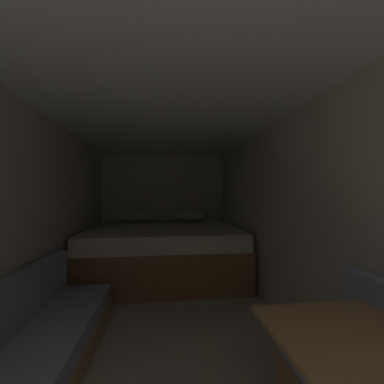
{
  "coord_description": "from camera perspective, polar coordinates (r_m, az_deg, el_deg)",
  "views": [
    {
      "loc": [
        -0.04,
        -0.36,
        1.34
      ],
      "look_at": [
        0.32,
        2.62,
        1.36
      ],
      "focal_mm": 23.26,
      "sensor_mm": 36.0,
      "label": 1
    }
  ],
  "objects": [
    {
      "name": "ground_plane",
      "position": [
        2.81,
        -6.03,
        -28.88
      ],
      "size": [
        7.38,
        7.38,
        0.0
      ],
      "primitive_type": "plane",
      "color": "#B2A893"
    },
    {
      "name": "wall_back",
      "position": [
        5.2,
        -6.54,
        -3.44
      ],
      "size": [
        2.57,
        0.05,
        2.14
      ],
      "primitive_type": "cube",
      "color": "beige",
      "rests_on": "ground"
    },
    {
      "name": "wall_left",
      "position": [
        2.77,
        -33.24,
        -5.92
      ],
      "size": [
        0.05,
        5.38,
        2.14
      ],
      "primitive_type": "cube",
      "color": "beige",
      "rests_on": "ground"
    },
    {
      "name": "wall_right",
      "position": [
        2.81,
        20.8,
        -5.89
      ],
      "size": [
        0.05,
        5.38,
        2.14
      ],
      "primitive_type": "cube",
      "color": "beige",
      "rests_on": "ground"
    },
    {
      "name": "ceiling_slab",
      "position": [
        2.61,
        -5.98,
        18.06
      ],
      "size": [
        2.57,
        5.38,
        0.05
      ],
      "primitive_type": "cube",
      "color": "white",
      "rests_on": "wall_left"
    },
    {
      "name": "bed",
      "position": [
        4.24,
        -6.43,
        -13.19
      ],
      "size": [
        2.35,
        2.0,
        1.0
      ],
      "color": "olive",
      "rests_on": "ground"
    },
    {
      "name": "dinette_table",
      "position": [
        1.37,
        33.94,
        -30.51
      ],
      "size": [
        0.62,
        0.7,
        0.76
      ],
      "color": "#9E7247",
      "rests_on": "ground"
    }
  ]
}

